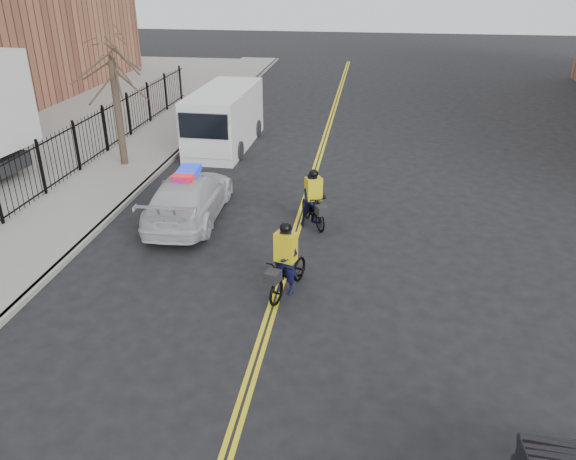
# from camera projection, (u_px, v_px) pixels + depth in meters

# --- Properties ---
(ground) EXTENTS (120.00, 120.00, 0.00)m
(ground) POSITION_uv_depth(u_px,v_px,m) (266.00, 327.00, 12.63)
(ground) COLOR black
(ground) RESTS_ON ground
(center_line_left) EXTENTS (0.10, 60.00, 0.01)m
(center_line_left) POSITION_uv_depth(u_px,v_px,m) (305.00, 195.00, 19.78)
(center_line_left) COLOR yellow
(center_line_left) RESTS_ON ground
(center_line_right) EXTENTS (0.10, 60.00, 0.01)m
(center_line_right) POSITION_uv_depth(u_px,v_px,m) (309.00, 196.00, 19.76)
(center_line_right) COLOR yellow
(center_line_right) RESTS_ON ground
(sidewalk) EXTENTS (3.00, 60.00, 0.15)m
(sidewalk) POSITION_uv_depth(u_px,v_px,m) (106.00, 183.00, 20.73)
(sidewalk) COLOR gray
(sidewalk) RESTS_ON ground
(curb) EXTENTS (0.20, 60.00, 0.15)m
(curb) POSITION_uv_depth(u_px,v_px,m) (145.00, 185.00, 20.53)
(curb) COLOR gray
(curb) RESTS_ON ground
(iron_fence) EXTENTS (0.12, 28.00, 2.00)m
(iron_fence) POSITION_uv_depth(u_px,v_px,m) (64.00, 157.00, 20.53)
(iron_fence) COLOR black
(iron_fence) RESTS_ON ground
(street_tree) EXTENTS (3.20, 3.20, 4.80)m
(street_tree) POSITION_uv_depth(u_px,v_px,m) (114.00, 77.00, 21.04)
(street_tree) COLOR #35291F
(street_tree) RESTS_ON sidewalk
(police_cruiser) EXTENTS (2.25, 5.11, 1.62)m
(police_cruiser) POSITION_uv_depth(u_px,v_px,m) (189.00, 197.00, 17.73)
(police_cruiser) COLOR silver
(police_cruiser) RESTS_ON ground
(cargo_van) EXTENTS (2.44, 6.04, 2.51)m
(cargo_van) POSITION_uv_depth(u_px,v_px,m) (223.00, 120.00, 24.46)
(cargo_van) COLOR silver
(cargo_van) RESTS_ON ground
(cyclist_near) EXTENTS (1.23, 2.05, 1.91)m
(cyclist_near) POSITION_uv_depth(u_px,v_px,m) (286.00, 269.00, 13.71)
(cyclist_near) COLOR black
(cyclist_near) RESTS_ON ground
(cyclist_far) EXTENTS (1.31, 1.84, 1.83)m
(cyclist_far) POSITION_uv_depth(u_px,v_px,m) (313.00, 204.00, 17.26)
(cyclist_far) COLOR black
(cyclist_far) RESTS_ON ground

